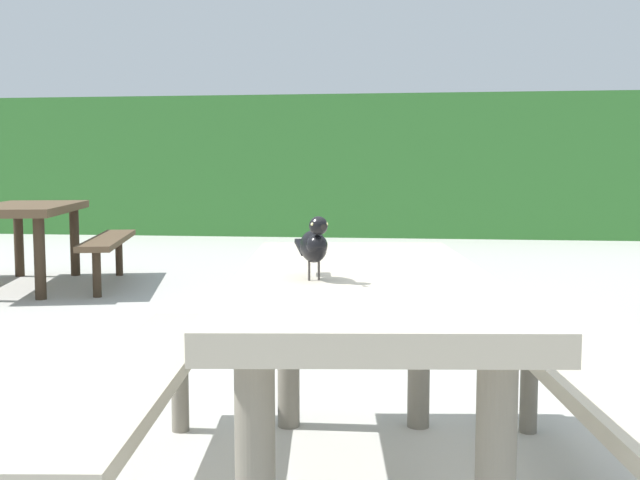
% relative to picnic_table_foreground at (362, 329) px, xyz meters
% --- Properties ---
extents(hedge_wall, '(28.00, 2.02, 2.19)m').
position_rel_picnic_table_foreground_xyz_m(hedge_wall, '(0.30, 10.21, 0.54)').
color(hedge_wall, '#387A33').
rests_on(hedge_wall, ground).
extents(picnic_table_foreground, '(1.87, 1.89, 0.74)m').
position_rel_picnic_table_foreground_xyz_m(picnic_table_foreground, '(0.00, 0.00, 0.00)').
color(picnic_table_foreground, '#B2A893').
rests_on(picnic_table_foreground, ground).
extents(bird_grackle, '(0.14, 0.28, 0.18)m').
position_rel_picnic_table_foreground_xyz_m(bird_grackle, '(-0.12, -0.23, 0.29)').
color(bird_grackle, black).
rests_on(bird_grackle, picnic_table_foreground).
extents(picnic_table_mid_right, '(2.05, 2.07, 0.74)m').
position_rel_picnic_table_foreground_xyz_m(picnic_table_mid_right, '(-3.27, 4.02, 0.00)').
color(picnic_table_mid_right, brown).
rests_on(picnic_table_mid_right, ground).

